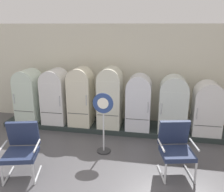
{
  "coord_description": "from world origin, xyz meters",
  "views": [
    {
      "loc": [
        1.13,
        -3.23,
        2.84
      ],
      "look_at": [
        0.01,
        2.75,
        1.04
      ],
      "focal_mm": 38.97,
      "sensor_mm": 36.0,
      "label": 1
    }
  ],
  "objects_px": {
    "refrigerator_1": "(55,94)",
    "refrigerator_6": "(207,107)",
    "refrigerator_4": "(139,101)",
    "sign_stand": "(103,124)",
    "refrigerator_3": "(110,96)",
    "refrigerator_2": "(81,95)",
    "refrigerator_0": "(29,94)",
    "refrigerator_5": "(173,103)",
    "armchair_right": "(176,146)",
    "armchair_left": "(22,147)"
  },
  "relations": [
    {
      "from": "refrigerator_1",
      "to": "refrigerator_6",
      "type": "xyz_separation_m",
      "value": [
        4.08,
        -0.04,
        -0.1
      ]
    },
    {
      "from": "refrigerator_4",
      "to": "refrigerator_6",
      "type": "bearing_deg",
      "value": 0.01
    },
    {
      "from": "refrigerator_1",
      "to": "sign_stand",
      "type": "distance_m",
      "value": 2.1
    },
    {
      "from": "refrigerator_3",
      "to": "refrigerator_4",
      "type": "bearing_deg",
      "value": -0.37
    },
    {
      "from": "refrigerator_2",
      "to": "refrigerator_0",
      "type": "bearing_deg",
      "value": 178.69
    },
    {
      "from": "refrigerator_2",
      "to": "refrigerator_5",
      "type": "distance_m",
      "value": 2.47
    },
    {
      "from": "armchair_right",
      "to": "refrigerator_0",
      "type": "bearing_deg",
      "value": 156.45
    },
    {
      "from": "refrigerator_1",
      "to": "armchair_right",
      "type": "bearing_deg",
      "value": -28.74
    },
    {
      "from": "refrigerator_2",
      "to": "armchair_right",
      "type": "bearing_deg",
      "value": -35.01
    },
    {
      "from": "refrigerator_5",
      "to": "armchair_right",
      "type": "xyz_separation_m",
      "value": [
        -0.02,
        -1.71,
        -0.34
      ]
    },
    {
      "from": "refrigerator_5",
      "to": "armchair_right",
      "type": "distance_m",
      "value": 1.74
    },
    {
      "from": "refrigerator_0",
      "to": "sign_stand",
      "type": "distance_m",
      "value": 2.79
    },
    {
      "from": "refrigerator_5",
      "to": "sign_stand",
      "type": "distance_m",
      "value": 1.99
    },
    {
      "from": "refrigerator_1",
      "to": "refrigerator_2",
      "type": "xyz_separation_m",
      "value": [
        0.76,
        -0.04,
        0.05
      ]
    },
    {
      "from": "refrigerator_4",
      "to": "refrigerator_1",
      "type": "bearing_deg",
      "value": 179.11
    },
    {
      "from": "armchair_right",
      "to": "refrigerator_3",
      "type": "bearing_deg",
      "value": 133.44
    },
    {
      "from": "refrigerator_2",
      "to": "armchair_right",
      "type": "xyz_separation_m",
      "value": [
        2.46,
        -1.72,
        -0.41
      ]
    },
    {
      "from": "refrigerator_3",
      "to": "refrigerator_0",
      "type": "bearing_deg",
      "value": 179.38
    },
    {
      "from": "refrigerator_0",
      "to": "armchair_left",
      "type": "height_order",
      "value": "refrigerator_0"
    },
    {
      "from": "refrigerator_6",
      "to": "refrigerator_1",
      "type": "bearing_deg",
      "value": 179.5
    },
    {
      "from": "refrigerator_2",
      "to": "armchair_right",
      "type": "relative_size",
      "value": 1.55
    },
    {
      "from": "refrigerator_6",
      "to": "armchair_left",
      "type": "relative_size",
      "value": 1.31
    },
    {
      "from": "refrigerator_4",
      "to": "refrigerator_3",
      "type": "bearing_deg",
      "value": 179.63
    },
    {
      "from": "refrigerator_0",
      "to": "refrigerator_2",
      "type": "xyz_separation_m",
      "value": [
        1.57,
        -0.04,
        0.06
      ]
    },
    {
      "from": "refrigerator_4",
      "to": "sign_stand",
      "type": "height_order",
      "value": "refrigerator_4"
    },
    {
      "from": "refrigerator_0",
      "to": "refrigerator_1",
      "type": "height_order",
      "value": "refrigerator_1"
    },
    {
      "from": "refrigerator_0",
      "to": "refrigerator_5",
      "type": "height_order",
      "value": "refrigerator_0"
    },
    {
      "from": "refrigerator_5",
      "to": "armchair_left",
      "type": "bearing_deg",
      "value": -141.84
    },
    {
      "from": "refrigerator_1",
      "to": "refrigerator_3",
      "type": "xyz_separation_m",
      "value": [
        1.57,
        -0.03,
        0.06
      ]
    },
    {
      "from": "refrigerator_2",
      "to": "refrigerator_4",
      "type": "bearing_deg",
      "value": 0.18
    },
    {
      "from": "armchair_left",
      "to": "armchair_right",
      "type": "relative_size",
      "value": 1.0
    },
    {
      "from": "refrigerator_2",
      "to": "refrigerator_3",
      "type": "bearing_deg",
      "value": 0.7
    },
    {
      "from": "refrigerator_3",
      "to": "armchair_left",
      "type": "distance_m",
      "value": 2.69
    },
    {
      "from": "refrigerator_4",
      "to": "refrigerator_5",
      "type": "xyz_separation_m",
      "value": [
        0.88,
        -0.02,
        -0.0
      ]
    },
    {
      "from": "armchair_left",
      "to": "refrigerator_2",
      "type": "bearing_deg",
      "value": 78.78
    },
    {
      "from": "refrigerator_2",
      "to": "refrigerator_5",
      "type": "relative_size",
      "value": 1.09
    },
    {
      "from": "refrigerator_2",
      "to": "armchair_right",
      "type": "height_order",
      "value": "refrigerator_2"
    },
    {
      "from": "refrigerator_2",
      "to": "refrigerator_1",
      "type": "bearing_deg",
      "value": 176.88
    },
    {
      "from": "refrigerator_1",
      "to": "refrigerator_4",
      "type": "distance_m",
      "value": 2.35
    },
    {
      "from": "armchair_left",
      "to": "armchair_right",
      "type": "bearing_deg",
      "value": 11.56
    },
    {
      "from": "refrigerator_3",
      "to": "refrigerator_5",
      "type": "distance_m",
      "value": 1.66
    },
    {
      "from": "refrigerator_2",
      "to": "refrigerator_3",
      "type": "distance_m",
      "value": 0.82
    },
    {
      "from": "refrigerator_3",
      "to": "sign_stand",
      "type": "xyz_separation_m",
      "value": [
        0.09,
        -1.23,
        -0.31
      ]
    },
    {
      "from": "refrigerator_3",
      "to": "armchair_left",
      "type": "height_order",
      "value": "refrigerator_3"
    },
    {
      "from": "refrigerator_1",
      "to": "sign_stand",
      "type": "height_order",
      "value": "refrigerator_1"
    },
    {
      "from": "refrigerator_0",
      "to": "armchair_right",
      "type": "xyz_separation_m",
      "value": [
        4.03,
        -1.76,
        -0.35
      ]
    },
    {
      "from": "armchair_right",
      "to": "sign_stand",
      "type": "distance_m",
      "value": 1.64
    },
    {
      "from": "refrigerator_0",
      "to": "sign_stand",
      "type": "xyz_separation_m",
      "value": [
        2.48,
        -1.25,
        -0.23
      ]
    },
    {
      "from": "refrigerator_0",
      "to": "armchair_left",
      "type": "bearing_deg",
      "value": -64.66
    },
    {
      "from": "armchair_left",
      "to": "sign_stand",
      "type": "xyz_separation_m",
      "value": [
        1.36,
        1.1,
        0.12
      ]
    }
  ]
}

